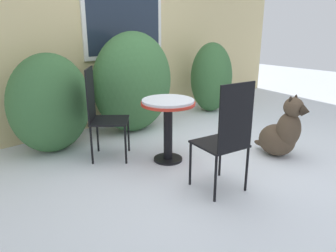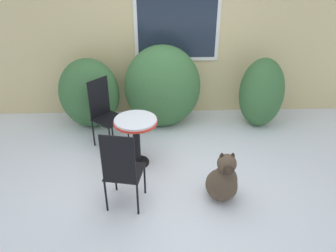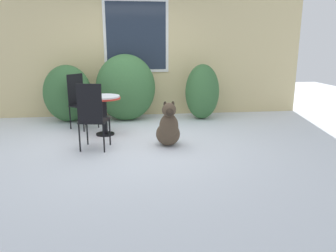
{
  "view_description": "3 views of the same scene",
  "coord_description": "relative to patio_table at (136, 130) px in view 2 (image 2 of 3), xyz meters",
  "views": [
    {
      "loc": [
        -2.78,
        -2.02,
        1.52
      ],
      "look_at": [
        -0.44,
        0.52,
        0.41
      ],
      "focal_mm": 35.0,
      "sensor_mm": 36.0,
      "label": 1
    },
    {
      "loc": [
        -0.15,
        -3.33,
        2.74
      ],
      "look_at": [
        0.0,
        0.6,
        0.55
      ],
      "focal_mm": 35.0,
      "sensor_mm": 36.0,
      "label": 2
    },
    {
      "loc": [
        0.01,
        -5.29,
        1.6
      ],
      "look_at": [
        0.62,
        -0.24,
        0.32
      ],
      "focal_mm": 35.0,
      "sensor_mm": 36.0,
      "label": 3
    }
  ],
  "objects": [
    {
      "name": "patio_chair_near_table",
      "position": [
        -0.49,
        0.57,
        0.01
      ],
      "size": [
        0.58,
        0.58,
        1.04
      ],
      "rotation": [
        0.0,
        0.0,
        0.85
      ],
      "color": "black",
      "rests_on": "ground_plane"
    },
    {
      "name": "shrub_left",
      "position": [
        -0.82,
        1.16,
        0.05
      ],
      "size": [
        0.99,
        0.69,
        1.18
      ],
      "color": "#386638",
      "rests_on": "ground_plane"
    },
    {
      "name": "dog",
      "position": [
        1.05,
        -0.81,
        -0.26
      ],
      "size": [
        0.39,
        0.64,
        0.74
      ],
      "rotation": [
        0.0,
        0.0,
        -0.02
      ],
      "color": "#4C3D2D",
      "rests_on": "ground_plane"
    },
    {
      "name": "house_wall",
      "position": [
        0.45,
        1.68,
        1.04
      ],
      "size": [
        8.0,
        0.1,
        3.14
      ],
      "color": "#D1BC84",
      "rests_on": "ground_plane"
    },
    {
      "name": "shrub_middle",
      "position": [
        0.38,
        1.13,
        0.15
      ],
      "size": [
        1.24,
        0.76,
        1.39
      ],
      "color": "#386638",
      "rests_on": "ground_plane"
    },
    {
      "name": "patio_chair_far_side",
      "position": [
        -0.11,
        -0.88,
        0.01
      ],
      "size": [
        0.48,
        0.48,
        1.04
      ],
      "rotation": [
        0.0,
        0.0,
        2.95
      ],
      "color": "black",
      "rests_on": "ground_plane"
    },
    {
      "name": "ground_plane",
      "position": [
        0.44,
        -0.52,
        -0.54
      ],
      "size": [
        16.0,
        16.0,
        0.0
      ],
      "primitive_type": "plane",
      "color": "silver"
    },
    {
      "name": "shrub_right",
      "position": [
        2.02,
        1.08,
        0.05
      ],
      "size": [
        0.73,
        0.7,
        1.18
      ],
      "color": "#386638",
      "rests_on": "ground_plane"
    },
    {
      "name": "patio_table",
      "position": [
        0.0,
        0.0,
        0.0
      ],
      "size": [
        0.59,
        0.59,
        0.71
      ],
      "color": "black",
      "rests_on": "ground_plane"
    }
  ]
}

